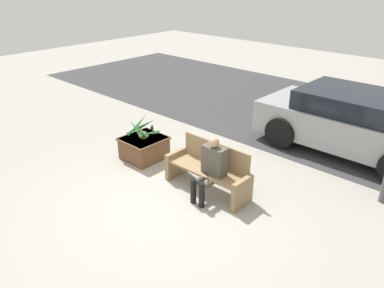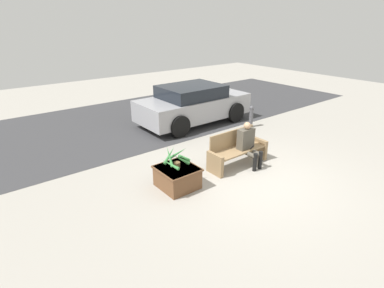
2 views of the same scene
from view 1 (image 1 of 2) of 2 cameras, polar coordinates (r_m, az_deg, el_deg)
ground_plane at (r=6.75m, az=-3.58°, el=-8.86°), size 30.00×30.00×0.00m
road_surface at (r=11.23m, az=18.83°, el=4.07°), size 20.00×6.00×0.01m
bench at (r=6.93m, az=2.63°, el=-3.88°), size 1.70×0.53×0.89m
person_seated at (r=6.58m, az=2.92°, el=-3.40°), size 0.44×0.60×1.15m
planter_box at (r=8.20m, az=-7.31°, el=-0.47°), size 0.83×0.87×0.48m
potted_plant at (r=8.02m, az=-7.53°, el=2.39°), size 0.63×0.61×0.48m
parked_car at (r=9.02m, az=23.21°, el=3.11°), size 4.07×1.98×1.38m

